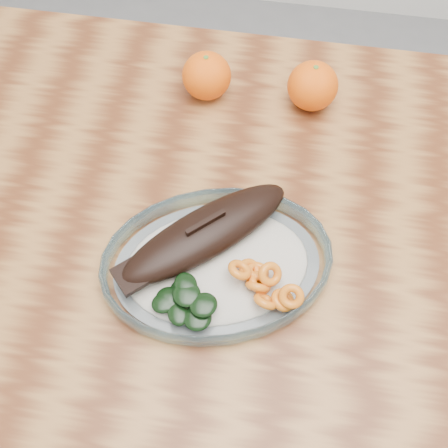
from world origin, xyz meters
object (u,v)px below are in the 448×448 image
object	(u,v)px
orange_left	(207,76)
orange_right	(313,86)
dining_table	(288,259)
plated_meal	(216,261)

from	to	relation	value
orange_left	orange_right	world-z (taller)	orange_right
dining_table	plated_meal	size ratio (longest dim) A/B	1.69
plated_meal	orange_right	size ratio (longest dim) A/B	8.71
dining_table	orange_left	distance (m)	0.33
dining_table	orange_right	distance (m)	0.28
dining_table	orange_right	xyz separation A→B (m)	(0.00, 0.24, 0.14)
dining_table	plated_meal	world-z (taller)	plated_meal
dining_table	orange_left	bearing A→B (deg)	125.61
dining_table	plated_meal	bearing A→B (deg)	-141.23
plated_meal	orange_left	bearing A→B (deg)	83.78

